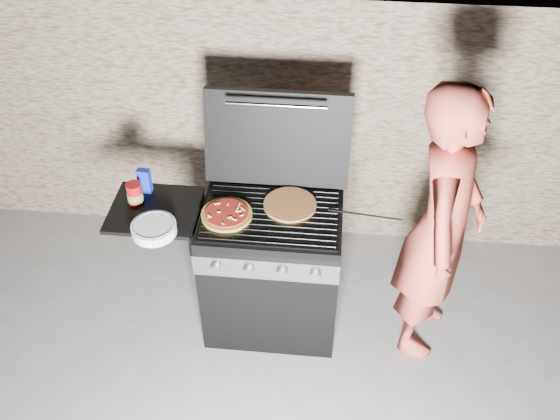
# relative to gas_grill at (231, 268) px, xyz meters

# --- Properties ---
(ground) EXTENTS (50.00, 50.00, 0.00)m
(ground) POSITION_rel_gas_grill_xyz_m (0.25, 0.00, -0.46)
(ground) COLOR #5E5A58
(stone_wall) EXTENTS (8.00, 0.35, 1.80)m
(stone_wall) POSITION_rel_gas_grill_xyz_m (0.25, 1.05, 0.44)
(stone_wall) COLOR gray
(stone_wall) RESTS_ON ground
(gas_grill) EXTENTS (1.34, 0.79, 0.91)m
(gas_grill) POSITION_rel_gas_grill_xyz_m (0.00, 0.00, 0.00)
(gas_grill) COLOR black
(gas_grill) RESTS_ON ground
(pizza_topped) EXTENTS (0.30, 0.30, 0.03)m
(pizza_topped) POSITION_rel_gas_grill_xyz_m (0.00, -0.04, 0.47)
(pizza_topped) COLOR tan
(pizza_topped) RESTS_ON gas_grill
(pizza_plain) EXTENTS (0.36, 0.36, 0.02)m
(pizza_plain) POSITION_rel_gas_grill_xyz_m (0.35, 0.09, 0.46)
(pizza_plain) COLOR #E2994A
(pizza_plain) RESTS_ON gas_grill
(sauce_jar) EXTENTS (0.09, 0.09, 0.14)m
(sauce_jar) POSITION_rel_gas_grill_xyz_m (-0.53, 0.04, 0.51)
(sauce_jar) COLOR maroon
(sauce_jar) RESTS_ON gas_grill
(blue_carton) EXTENTS (0.08, 0.05, 0.16)m
(blue_carton) POSITION_rel_gas_grill_xyz_m (-0.50, 0.14, 0.53)
(blue_carton) COLOR #0E2098
(blue_carton) RESTS_ON gas_grill
(plate_stack) EXTENTS (0.31, 0.31, 0.06)m
(plate_stack) POSITION_rel_gas_grill_xyz_m (-0.37, -0.20, 0.48)
(plate_stack) COLOR silver
(plate_stack) RESTS_ON gas_grill
(person) EXTENTS (0.58, 0.74, 1.79)m
(person) POSITION_rel_gas_grill_xyz_m (1.19, 0.00, 0.44)
(person) COLOR #B84638
(person) RESTS_ON ground
(tongs) EXTENTS (0.40, 0.14, 0.08)m
(tongs) POSITION_rel_gas_grill_xyz_m (0.77, 0.00, 0.50)
(tongs) COLOR black
(tongs) RESTS_ON gas_grill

